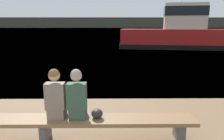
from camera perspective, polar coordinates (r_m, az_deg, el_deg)
water_surface at (r=126.60m, az=-1.32°, el=10.76°), size 240.00×240.00×0.00m
far_shoreline at (r=164.56m, az=-1.16°, el=12.26°), size 600.00×12.00×7.26m
bench_main at (r=4.65m, az=-17.10°, el=-12.99°), size 5.97×0.55×0.48m
person_left at (r=4.40m, az=-14.50°, el=-6.76°), size 0.37×0.41×1.01m
person_right at (r=4.32m, az=-9.09°, el=-6.91°), size 0.37×0.41×1.00m
shopping_bag at (r=4.42m, az=-3.94°, el=-11.28°), size 0.23×0.24×0.18m
tugboat_red at (r=22.27m, az=17.17°, el=8.82°), size 11.42×4.59×7.28m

